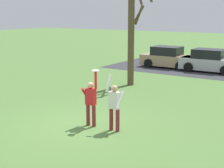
{
  "coord_description": "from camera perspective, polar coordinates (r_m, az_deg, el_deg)",
  "views": [
    {
      "loc": [
        7.25,
        -9.02,
        4.08
      ],
      "look_at": [
        0.82,
        0.81,
        1.53
      ],
      "focal_mm": 52.5,
      "sensor_mm": 36.0,
      "label": 1
    }
  ],
  "objects": [
    {
      "name": "bare_tree_tall",
      "position": [
        18.62,
        3.6,
        9.22
      ],
      "size": [
        1.52,
        1.98,
        6.28
      ],
      "color": "brown",
      "rests_on": "ground_plane"
    },
    {
      "name": "person_catcher",
      "position": [
        11.92,
        -3.72,
        -2.83
      ],
      "size": [
        0.55,
        0.49,
        2.08
      ],
      "rotation": [
        0.0,
        0.0,
        0.04
      ],
      "color": "maroon",
      "rests_on": "ground_plane"
    },
    {
      "name": "parked_car_tan",
      "position": [
        25.42,
        9.76,
        4.51
      ],
      "size": [
        4.12,
        2.08,
        1.59
      ],
      "rotation": [
        0.0,
        0.0,
        0.01
      ],
      "color": "tan",
      "rests_on": "ground_plane"
    },
    {
      "name": "parking_strip",
      "position": [
        24.66,
        16.86,
        2.22
      ],
      "size": [
        15.32,
        6.4,
        0.01
      ],
      "primitive_type": "cube",
      "color": "#38383D",
      "rests_on": "ground_plane"
    },
    {
      "name": "frisbee_disc",
      "position": [
        11.55,
        -2.88,
        2.34
      ],
      "size": [
        0.25,
        0.25,
        0.02
      ],
      "primitive_type": "cylinder",
      "color": "white",
      "rests_on": "person_catcher"
    },
    {
      "name": "parked_car_silver",
      "position": [
        24.24,
        16.68,
        3.8
      ],
      "size": [
        4.12,
        2.08,
        1.59
      ],
      "rotation": [
        0.0,
        0.0,
        0.01
      ],
      "color": "#BCBCC1",
      "rests_on": "ground_plane"
    },
    {
      "name": "person_defender",
      "position": [
        11.4,
        0.43,
        -3.52
      ],
      "size": [
        0.55,
        0.49,
        2.04
      ],
      "rotation": [
        0.0,
        0.0,
        3.18
      ],
      "color": "maroon",
      "rests_on": "ground_plane"
    },
    {
      "name": "ground_plane",
      "position": [
        12.27,
        -5.33,
        -7.21
      ],
      "size": [
        120.0,
        120.0,
        0.0
      ],
      "primitive_type": "plane",
      "color": "#567F3D"
    }
  ]
}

